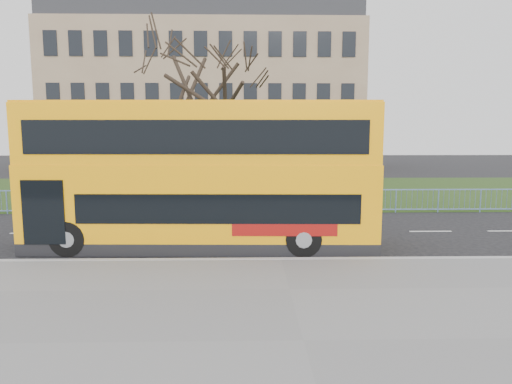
% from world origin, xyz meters
% --- Properties ---
extents(ground, '(120.00, 120.00, 0.00)m').
position_xyz_m(ground, '(0.00, 0.00, 0.00)').
color(ground, black).
rests_on(ground, ground).
extents(pavement, '(80.00, 10.50, 0.12)m').
position_xyz_m(pavement, '(0.00, -6.75, 0.06)').
color(pavement, slate).
rests_on(pavement, ground).
extents(kerb, '(80.00, 0.20, 0.14)m').
position_xyz_m(kerb, '(0.00, -1.55, 0.07)').
color(kerb, '#9B9B9E').
rests_on(kerb, ground).
extents(grass_verge, '(80.00, 15.40, 0.08)m').
position_xyz_m(grass_verge, '(0.00, 14.30, 0.04)').
color(grass_verge, '#223914').
rests_on(grass_verge, ground).
extents(guard_railing, '(40.00, 0.12, 1.10)m').
position_xyz_m(guard_railing, '(0.00, 6.60, 0.55)').
color(guard_railing, '#6687B6').
rests_on(guard_railing, ground).
extents(bare_tree, '(7.17, 7.17, 10.25)m').
position_xyz_m(bare_tree, '(-3.00, 10.00, 5.20)').
color(bare_tree, black).
rests_on(bare_tree, grass_verge).
extents(civic_building, '(30.00, 15.00, 14.00)m').
position_xyz_m(civic_building, '(-5.00, 35.00, 7.00)').
color(civic_building, '#8A6F57').
rests_on(civic_building, ground).
extents(yellow_bus, '(11.06, 2.95, 4.61)m').
position_xyz_m(yellow_bus, '(-2.44, 0.33, 2.47)').
color(yellow_bus, '#FFA40A').
rests_on(yellow_bus, ground).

